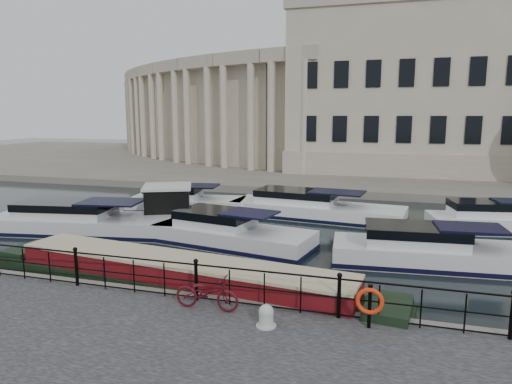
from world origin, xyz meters
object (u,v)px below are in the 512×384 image
life_ring_post (370,302)px  narrowboat (178,283)px  bicycle (207,293)px  mooring_bollard (266,316)px  harbour_hut (168,207)px

life_ring_post → narrowboat: bearing=162.5°
bicycle → life_ring_post: size_ratio=1.60×
mooring_bollard → harbour_hut: 13.70m
life_ring_post → mooring_bollard: bearing=-166.3°
life_ring_post → harbour_hut: (-10.79, 10.27, -0.30)m
bicycle → narrowboat: size_ratio=0.12×
mooring_bollard → narrowboat: size_ratio=0.04×
bicycle → narrowboat: (-1.88, 2.02, -0.66)m
narrowboat → harbour_hut: 9.57m
bicycle → narrowboat: bearing=42.3°
life_ring_post → harbour_hut: bearing=136.4°
harbour_hut → narrowboat: bearing=-85.0°
mooring_bollard → life_ring_post: (2.46, 0.60, 0.43)m
bicycle → life_ring_post: (4.25, 0.08, 0.23)m
mooring_bollard → narrowboat: narrowboat is taller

